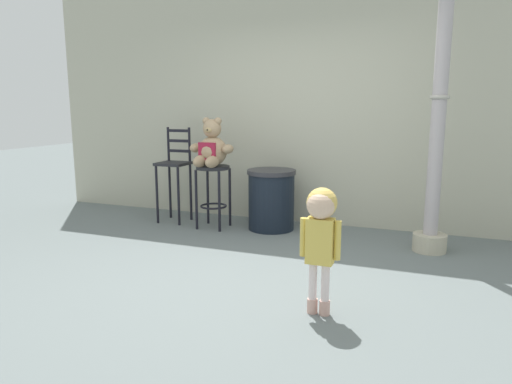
{
  "coord_description": "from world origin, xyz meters",
  "views": [
    {
      "loc": [
        1.54,
        -3.5,
        1.46
      ],
      "look_at": [
        -0.03,
        0.6,
        0.64
      ],
      "focal_mm": 32.56,
      "sensor_mm": 36.0,
      "label": 1
    }
  ],
  "objects_px": {
    "bar_stool_with_teddy": "(213,183)",
    "trash_bin": "(271,199)",
    "bar_chair_empty": "(174,169)",
    "lamppost": "(436,149)",
    "teddy_bear": "(211,148)",
    "child_walking": "(321,224)"
  },
  "relations": [
    {
      "from": "child_walking",
      "to": "lamppost",
      "type": "bearing_deg",
      "value": 54.23
    },
    {
      "from": "child_walking",
      "to": "trash_bin",
      "type": "relative_size",
      "value": 1.27
    },
    {
      "from": "bar_stool_with_teddy",
      "to": "bar_chair_empty",
      "type": "distance_m",
      "value": 0.62
    },
    {
      "from": "trash_bin",
      "to": "bar_chair_empty",
      "type": "distance_m",
      "value": 1.32
    },
    {
      "from": "teddy_bear",
      "to": "child_walking",
      "type": "xyz_separation_m",
      "value": [
        1.75,
        -1.86,
        -0.31
      ]
    },
    {
      "from": "bar_stool_with_teddy",
      "to": "child_walking",
      "type": "xyz_separation_m",
      "value": [
        1.75,
        -1.89,
        0.12
      ]
    },
    {
      "from": "trash_bin",
      "to": "bar_chair_empty",
      "type": "relative_size",
      "value": 0.6
    },
    {
      "from": "teddy_bear",
      "to": "bar_chair_empty",
      "type": "xyz_separation_m",
      "value": [
        -0.6,
        0.15,
        -0.3
      ]
    },
    {
      "from": "teddy_bear",
      "to": "lamppost",
      "type": "relative_size",
      "value": 0.22
    },
    {
      "from": "teddy_bear",
      "to": "trash_bin",
      "type": "xyz_separation_m",
      "value": [
        0.68,
        0.21,
        -0.6
      ]
    },
    {
      "from": "lamppost",
      "to": "teddy_bear",
      "type": "bearing_deg",
      "value": 179.06
    },
    {
      "from": "bar_chair_empty",
      "to": "lamppost",
      "type": "bearing_deg",
      "value": -3.54
    },
    {
      "from": "bar_stool_with_teddy",
      "to": "teddy_bear",
      "type": "distance_m",
      "value": 0.42
    },
    {
      "from": "teddy_bear",
      "to": "child_walking",
      "type": "relative_size",
      "value": 0.63
    },
    {
      "from": "teddy_bear",
      "to": "lamppost",
      "type": "height_order",
      "value": "lamppost"
    },
    {
      "from": "child_walking",
      "to": "teddy_bear",
      "type": "bearing_deg",
      "value": 119.07
    },
    {
      "from": "teddy_bear",
      "to": "bar_chair_empty",
      "type": "relative_size",
      "value": 0.48
    },
    {
      "from": "child_walking",
      "to": "bar_chair_empty",
      "type": "distance_m",
      "value": 3.09
    },
    {
      "from": "trash_bin",
      "to": "bar_chair_empty",
      "type": "height_order",
      "value": "bar_chair_empty"
    },
    {
      "from": "bar_stool_with_teddy",
      "to": "trash_bin",
      "type": "bearing_deg",
      "value": 14.96
    },
    {
      "from": "child_walking",
      "to": "bar_chair_empty",
      "type": "bearing_deg",
      "value": 125.27
    },
    {
      "from": "teddy_bear",
      "to": "trash_bin",
      "type": "distance_m",
      "value": 0.93
    }
  ]
}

